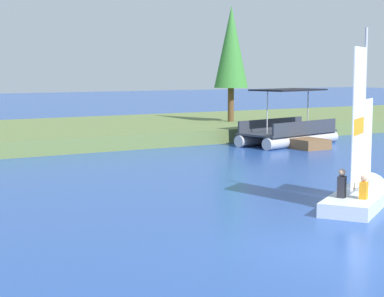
# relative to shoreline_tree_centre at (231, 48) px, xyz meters

# --- Properties ---
(ground_plane) EXTENTS (200.00, 200.00, 0.00)m
(ground_plane) POSITION_rel_shoreline_tree_centre_xyz_m (-13.37, -23.48, -5.24)
(ground_plane) COLOR #234793
(shore_bank) EXTENTS (80.00, 13.20, 0.74)m
(shore_bank) POSITION_rel_shoreline_tree_centre_xyz_m (-13.37, 2.08, -4.87)
(shore_bank) COLOR #5B703D
(shore_bank) RESTS_ON ground
(shoreline_tree_centre) EXTENTS (2.06, 2.06, 7.02)m
(shoreline_tree_centre) POSITION_rel_shoreline_tree_centre_xyz_m (0.00, 0.00, 0.00)
(shoreline_tree_centre) COLOR brown
(shoreline_tree_centre) RESTS_ON shore_bank
(wooden_dock) EXTENTS (1.53, 5.42, 0.50)m
(wooden_dock) POSITION_rel_shoreline_tree_centre_xyz_m (-1.25, -6.73, -4.99)
(wooden_dock) COLOR brown
(wooden_dock) RESTS_ON ground
(sailboat) EXTENTS (4.44, 3.45, 5.51)m
(sailboat) POSITION_rel_shoreline_tree_centre_xyz_m (-8.87, -19.71, -4.86)
(sailboat) COLOR silver
(sailboat) RESTS_ON ground
(pontoon_boat) EXTENTS (6.08, 3.60, 2.91)m
(pontoon_boat) POSITION_rel_shoreline_tree_centre_xyz_m (-0.94, -6.61, -4.54)
(pontoon_boat) COLOR #B2B2B7
(pontoon_boat) RESTS_ON ground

